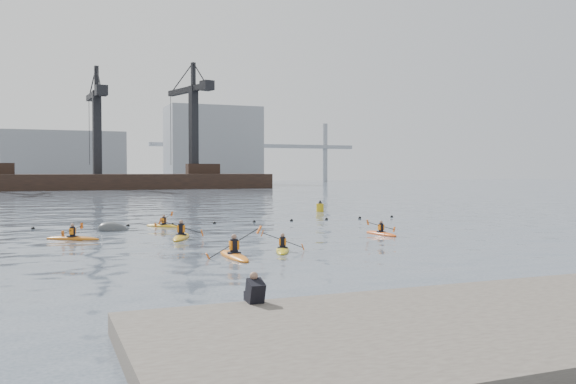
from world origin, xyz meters
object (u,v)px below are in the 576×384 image
Objects in this scene: kayaker_1 at (283,249)px; kayaker_4 at (381,233)px; kayaker_3 at (181,236)px; kayaker_5 at (164,225)px; kayaker_2 at (73,238)px; nav_buoy at (320,208)px; kayaker_0 at (234,255)px; mooring_buoy at (114,230)px.

kayaker_4 is (8.14, 4.74, -0.00)m from kayaker_1.
kayaker_5 is (0.40, 7.46, -0.02)m from kayaker_3.
kayaker_3 is at bearing -136.53° from kayaker_5.
kayaker_5 is (-11.02, 9.92, -0.00)m from kayaker_4.
kayaker_1 is 12.57m from kayaker_2.
kayaker_2 is 8.45m from kayaker_5.
kayaker_3 is 1.48× the size of kayaker_5.
kayaker_3 is 2.94× the size of nav_buoy.
kayaker_0 is 30.27m from nav_buoy.
kayaker_5 is at bearing 22.34° from mooring_buoy.
kayaker_1 is 2.39× the size of nav_buoy.
mooring_buoy is at bearing -150.24° from nav_buoy.
mooring_buoy is at bearing -35.09° from kayaker_4.
kayaker_0 is 2.97m from kayaker_1.
kayaker_3 reaches higher than kayaker_5.
kayaker_3 is at bearing 94.07° from kayaker_0.
mooring_buoy is at bearing 0.78° from kayaker_2.
kayaker_2 is at bearing -144.88° from nav_buoy.
kayaker_2 is 27.26m from nav_buoy.
nav_buoy reaches higher than kayaker_5.
kayaker_3 is at bearing -74.14° from kayaker_2.
kayaker_2 is at bearing -179.52° from kayaker_5.
kayaker_5 is at bearing -14.46° from kayaker_2.
kayaker_2 is (-6.23, 9.97, -0.01)m from kayaker_0.
kayaker_1 is 14.95m from kayaker_5.
kayaker_0 reaches higher than mooring_buoy.
kayaker_5 reaches higher than kayaker_4.
kayaker_1 is at bearing 23.35° from kayaker_0.
mooring_buoy is (-3.02, 6.06, -0.11)m from kayaker_3.
kayaker_3 is at bearing -133.87° from nav_buoy.
kayaker_2 is 5.19m from mooring_buoy.
kayaker_5 is (-0.15, 15.83, -0.02)m from kayaker_0.
kayaker_5 is at bearing 90.84° from kayaker_0.
kayaker_0 is 1.20× the size of kayaker_4.
kayaker_0 is at bearing -76.08° from mooring_buoy.
kayaker_4 is (17.10, -4.06, -0.01)m from kayaker_2.
kayaker_0 reaches higher than kayaker_2.
kayaker_1 is (2.73, 1.16, -0.02)m from kayaker_0.
kayaker_0 is 11.76m from kayaker_2.
kayaker_1 is at bearing -45.01° from kayaker_3.
kayaker_3 is 7.47m from kayaker_5.
kayaker_2 is at bearing 157.97° from kayaker_1.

